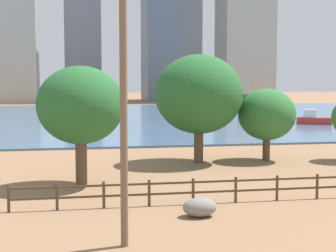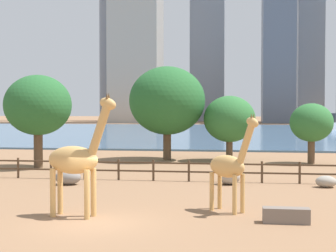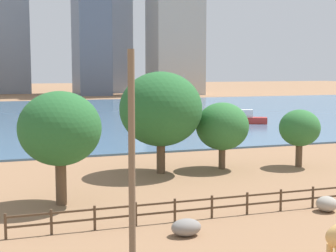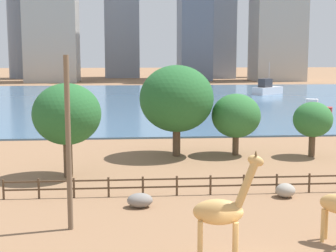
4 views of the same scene
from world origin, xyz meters
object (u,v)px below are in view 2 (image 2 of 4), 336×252
Objects in this scene: giraffe_tall at (230,166)px; tree_left_large at (167,101)px; giraffe_companion at (77,160)px; feeding_trough at (286,215)px; boulder_near_fence at (68,177)px; tree_left_small at (311,123)px; tree_right_tall at (38,106)px; boulder_by_pole at (229,177)px; tree_center_broad at (229,119)px; boulder_small at (326,182)px.

tree_left_large is at bearing 144.34° from giraffe_tall.
giraffe_companion is 2.83× the size of feeding_trough.
tree_left_small reaches higher than boulder_near_fence.
tree_right_tall is at bearing 174.13° from giraffe_tall.
boulder_by_pole is 0.70× the size of feeding_trough.
giraffe_tall is 11.81m from boulder_near_fence.
giraffe_tall is 0.53× the size of tree_left_large.
boulder_by_pole is at bearing 67.86° from giraffe_companion.
tree_left_small is at bearing 112.79° from giraffe_tall.
tree_center_broad reaches higher than boulder_by_pole.
boulder_small is at bearing 48.97° from giraffe_companion.
giraffe_companion is at bearing -139.94° from boulder_small.
boulder_near_fence is 0.28× the size of tree_center_broad.
giraffe_tall is 3.64× the size of boulder_small.
giraffe_tall is at bearing -124.00° from boulder_small.
boulder_by_pole is 0.16× the size of tree_left_large.
feeding_trough is at bearing 9.04° from giraffe_companion.
giraffe_companion is 0.63× the size of tree_left_large.
feeding_trough is at bearing -44.41° from tree_right_tall.
tree_left_large is (0.30, 23.75, 2.78)m from giraffe_companion.
feeding_trough is 25.55m from tree_left_large.
tree_left_small is at bearing 15.69° from tree_right_tall.
boulder_by_pole is at bearing 103.70° from feeding_trough.
tree_right_tall reaches higher than giraffe_companion.
tree_left_small is at bearing -6.04° from tree_left_large.
boulder_small is at bearing -93.75° from tree_left_small.
boulder_near_fence is at bearing -175.78° from giraffe_tall.
tree_left_large is at bearing 76.37° from boulder_near_fence.
tree_left_large is (3.68, 15.18, 4.72)m from boulder_near_fence.
giraffe_tall is 22.90m from tree_left_large.
feeding_trough is (2.43, -9.96, -0.15)m from boulder_by_pole.
giraffe_tall is 0.87× the size of tree_left_small.
giraffe_companion reaches higher than tree_left_small.
tree_center_broad reaches higher than boulder_small.
boulder_by_pole is 0.23× the size of tree_center_broad.
giraffe_companion is 24.43m from tree_center_broad.
tree_right_tall is at bearing 155.41° from boulder_by_pole.
giraffe_tall is at bearing -88.62° from boulder_by_pole.
feeding_trough is at bearing -76.30° from boulder_by_pole.
tree_center_broad is 6.75m from tree_left_small.
boulder_by_pole reaches higher than boulder_small.
tree_left_large reaches higher than tree_center_broad.
feeding_trough is (11.82, -8.55, -0.13)m from boulder_near_fence.
giraffe_companion is 25.64m from tree_left_small.
tree_left_small is (6.63, -1.26, -0.26)m from tree_center_broad.
feeding_trough is at bearing -107.43° from boulder_small.
boulder_by_pole is at bearing 176.34° from boulder_small.
feeding_trough is 0.22× the size of tree_left_large.
boulder_near_fence is at bearing 144.12° from feeding_trough.
giraffe_companion is 11.81m from boulder_by_pole.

